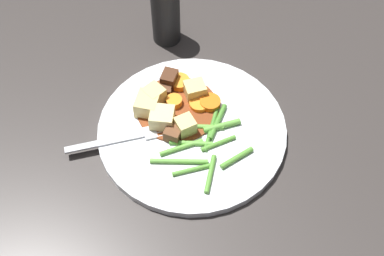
% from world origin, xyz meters
% --- Properties ---
extents(ground_plane, '(3.00, 3.00, 0.00)m').
position_xyz_m(ground_plane, '(0.00, 0.00, 0.00)').
color(ground_plane, '#383330').
extents(dinner_plate, '(0.28, 0.28, 0.01)m').
position_xyz_m(dinner_plate, '(0.00, 0.00, 0.01)').
color(dinner_plate, white).
rests_on(dinner_plate, ground_plane).
extents(stew_sauce, '(0.12, 0.12, 0.00)m').
position_xyz_m(stew_sauce, '(0.04, -0.00, 0.01)').
color(stew_sauce, brown).
rests_on(stew_sauce, dinner_plate).
extents(carrot_slice_0, '(0.04, 0.04, 0.01)m').
position_xyz_m(carrot_slice_0, '(0.03, -0.03, 0.02)').
color(carrot_slice_0, orange).
rests_on(carrot_slice_0, dinner_plate).
extents(carrot_slice_1, '(0.03, 0.03, 0.01)m').
position_xyz_m(carrot_slice_1, '(0.05, -0.00, 0.02)').
color(carrot_slice_1, orange).
rests_on(carrot_slice_1, dinner_plate).
extents(carrot_slice_2, '(0.04, 0.04, 0.01)m').
position_xyz_m(carrot_slice_2, '(0.02, -0.05, 0.02)').
color(carrot_slice_2, orange).
rests_on(carrot_slice_2, dinner_plate).
extents(carrot_slice_3, '(0.04, 0.04, 0.01)m').
position_xyz_m(carrot_slice_3, '(0.08, -0.03, 0.02)').
color(carrot_slice_3, orange).
rests_on(carrot_slice_3, dinner_plate).
extents(potato_chunk_0, '(0.03, 0.04, 0.02)m').
position_xyz_m(potato_chunk_0, '(0.05, -0.04, 0.03)').
color(potato_chunk_0, '#E5CC7A').
rests_on(potato_chunk_0, dinner_plate).
extents(potato_chunk_1, '(0.05, 0.05, 0.03)m').
position_xyz_m(potato_chunk_1, '(0.06, 0.04, 0.03)').
color(potato_chunk_1, '#E5CC7A').
rests_on(potato_chunk_1, dinner_plate).
extents(potato_chunk_2, '(0.03, 0.03, 0.03)m').
position_xyz_m(potato_chunk_2, '(0.07, 0.02, 0.03)').
color(potato_chunk_2, '#E5CC7A').
rests_on(potato_chunk_2, dinner_plate).
extents(potato_chunk_3, '(0.03, 0.03, 0.03)m').
position_xyz_m(potato_chunk_3, '(0.00, 0.01, 0.03)').
color(potato_chunk_3, '#E5CC7A').
rests_on(potato_chunk_3, dinner_plate).
extents(potato_chunk_4, '(0.05, 0.05, 0.03)m').
position_xyz_m(potato_chunk_4, '(0.03, 0.03, 0.03)').
color(potato_chunk_4, '#EAD68C').
rests_on(potato_chunk_4, dinner_plate).
extents(meat_chunk_0, '(0.03, 0.03, 0.02)m').
position_xyz_m(meat_chunk_0, '(0.08, 0.00, 0.02)').
color(meat_chunk_0, '#56331E').
rests_on(meat_chunk_0, dinner_plate).
extents(meat_chunk_1, '(0.03, 0.03, 0.03)m').
position_xyz_m(meat_chunk_1, '(0.09, -0.01, 0.03)').
color(meat_chunk_1, '#4C2B19').
rests_on(meat_chunk_1, dinner_plate).
extents(meat_chunk_2, '(0.03, 0.03, 0.02)m').
position_xyz_m(meat_chunk_2, '(0.00, 0.03, 0.02)').
color(meat_chunk_2, brown).
rests_on(meat_chunk_2, dinner_plate).
extents(green_bean_0, '(0.05, 0.06, 0.01)m').
position_xyz_m(green_bean_0, '(-0.01, -0.04, 0.02)').
color(green_bean_0, '#4C8E33').
rests_on(green_bean_0, dinner_plate).
extents(green_bean_1, '(0.02, 0.06, 0.01)m').
position_xyz_m(green_bean_1, '(-0.02, -0.04, 0.02)').
color(green_bean_1, '#66AD42').
rests_on(green_bean_1, dinner_plate).
extents(green_bean_2, '(0.01, 0.05, 0.01)m').
position_xyz_m(green_bean_2, '(-0.08, -0.03, 0.02)').
color(green_bean_2, '#599E38').
rests_on(green_bean_2, dinner_plate).
extents(green_bean_3, '(0.02, 0.05, 0.01)m').
position_xyz_m(green_bean_3, '(-0.06, 0.04, 0.02)').
color(green_bean_3, '#599E38').
rests_on(green_bean_3, dinner_plate).
extents(green_bean_4, '(0.04, 0.06, 0.01)m').
position_xyz_m(green_bean_4, '(-0.01, -0.01, 0.02)').
color(green_bean_4, '#66AD42').
rests_on(green_bean_4, dinner_plate).
extents(green_bean_5, '(0.01, 0.05, 0.01)m').
position_xyz_m(green_bean_5, '(-0.04, -0.02, 0.02)').
color(green_bean_5, '#599E38').
rests_on(green_bean_5, dinner_plate).
extents(green_bean_6, '(0.05, 0.07, 0.01)m').
position_xyz_m(green_bean_6, '(-0.04, 0.05, 0.02)').
color(green_bean_6, '#66AD42').
rests_on(green_bean_6, dinner_plate).
extents(green_bean_7, '(0.02, 0.06, 0.01)m').
position_xyz_m(green_bean_7, '(-0.02, 0.03, 0.02)').
color(green_bean_7, '#66AD42').
rests_on(green_bean_7, dinner_plate).
extents(green_bean_8, '(0.04, 0.06, 0.01)m').
position_xyz_m(green_bean_8, '(-0.02, 0.02, 0.02)').
color(green_bean_8, '#66AD42').
rests_on(green_bean_8, dinner_plate).
extents(green_bean_9, '(0.05, 0.05, 0.01)m').
position_xyz_m(green_bean_9, '(-0.08, 0.02, 0.02)').
color(green_bean_9, '#599E38').
rests_on(green_bean_9, dinner_plate).
extents(green_bean_10, '(0.06, 0.06, 0.01)m').
position_xyz_m(green_bean_10, '(-0.02, -0.02, 0.02)').
color(green_bean_10, '#4C8E33').
rests_on(green_bean_10, dinner_plate).
extents(fork, '(0.07, 0.17, 0.00)m').
position_xyz_m(fork, '(0.03, 0.09, 0.01)').
color(fork, silver).
rests_on(fork, dinner_plate).
extents(pepper_mill, '(0.05, 0.05, 0.11)m').
position_xyz_m(pepper_mill, '(0.19, -0.07, 0.06)').
color(pepper_mill, black).
rests_on(pepper_mill, ground_plane).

